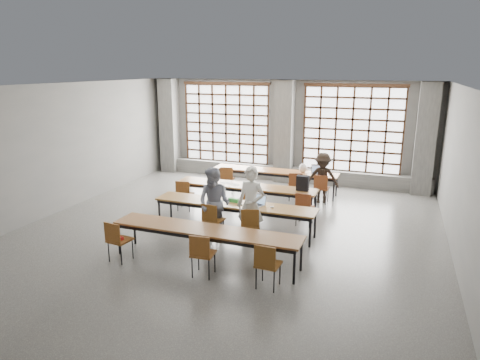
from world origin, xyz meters
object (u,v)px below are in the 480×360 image
backpack (303,183)px  red_pouch (120,238)px  chair_front_right (250,222)px  chair_front_left (212,218)px  desk_row_b (245,187)px  chair_near_left (117,237)px  plastic_bag (303,168)px  laptop_back (317,171)px  laptop_front (258,202)px  green_box (234,200)px  desk_row_a (275,172)px  chair_back_mid (295,183)px  desk_row_c (234,206)px  student_male (251,205)px  student_back (322,178)px  chair_near_mid (202,251)px  desk_row_d (206,232)px  chair_back_left (227,177)px  chair_mid_right (304,206)px  mouse (272,207)px  chair_back_right (321,186)px  chair_mid_centre (251,200)px  phone (240,205)px  student_female (214,203)px  chair_near_right (267,262)px

backpack → red_pouch: bearing=-126.4°
chair_front_right → chair_front_left: bearing=-179.8°
desk_row_b → chair_near_left: size_ratio=4.55×
backpack → plastic_bag: 2.04m
chair_front_right → laptop_back: 4.41m
laptop_front → green_box: size_ratio=1.82×
desk_row_a → chair_back_mid: chair_back_mid is taller
desk_row_c → student_male: size_ratio=2.24×
student_back → green_box: size_ratio=5.98×
chair_near_mid → student_back: (1.30, 5.52, 0.21)m
plastic_bag → laptop_back: bearing=7.6°
desk_row_d → chair_back_left: bearing=107.2°
chair_near_left → red_pouch: bearing=83.0°
chair_mid_right → mouse: 1.17m
chair_back_right → chair_front_left: size_ratio=1.00×
desk_row_b → chair_back_mid: chair_back_mid is taller
student_back → green_box: bearing=-129.2°
chair_mid_centre → chair_front_left: same height
desk_row_d → student_back: 5.12m
chair_mid_centre → red_pouch: bearing=-117.3°
chair_back_left → plastic_bag: (2.28, 0.68, 0.34)m
phone → red_pouch: bearing=-129.1°
chair_near_mid → student_female: bearing=106.8°
chair_mid_right → mouse: size_ratio=8.98×
desk_row_a → chair_near_mid: (0.30, -6.02, -0.13)m
desk_row_a → chair_front_right: bearing=-81.3°
chair_back_left → green_box: size_ratio=3.52×
desk_row_b → plastic_bag: (1.18, 2.04, 0.21)m
chair_mid_centre → backpack: bearing=29.0°
student_female → chair_mid_centre: bearing=80.4°
student_back → red_pouch: (-3.21, -5.44, -0.25)m
chair_front_right → student_female: size_ratio=0.52×
chair_back_right → student_male: (-0.98, -3.48, 0.36)m
chair_mid_centre → chair_near_right: 3.71m
laptop_back → plastic_bag: plastic_bag is taller
desk_row_d → chair_front_right: size_ratio=4.55×
desk_row_a → chair_mid_right: 3.03m
chair_near_right → backpack: 4.11m
desk_row_d → phone: phone is taller
chair_near_mid → student_female: (-0.57, 1.91, 0.31)m
desk_row_c → desk_row_d: bearing=-87.8°
chair_front_right → desk_row_d: bearing=-115.8°
chair_mid_right → chair_near_left: size_ratio=1.00×
laptop_front → green_box: laptop_front is taller
chair_back_left → laptop_back: size_ratio=2.04×
student_male → red_pouch: 2.91m
chair_front_left → chair_near_mid: same height
phone → backpack: bearing=57.7°
chair_near_left → student_male: size_ratio=0.49×
student_male → backpack: 2.28m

